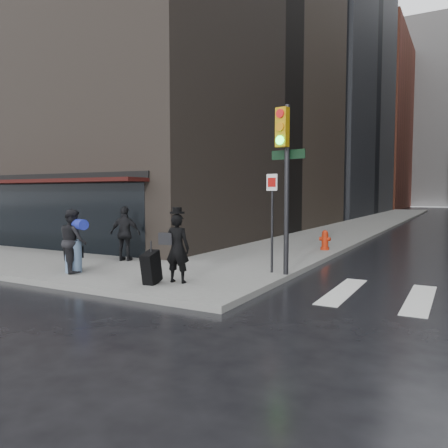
# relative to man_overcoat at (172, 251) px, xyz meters

# --- Properties ---
(ground) EXTENTS (140.00, 140.00, 0.00)m
(ground) POSITION_rel_man_overcoat_xyz_m (0.03, 0.69, -0.89)
(ground) COLOR black
(ground) RESTS_ON ground
(sidewalk_left) EXTENTS (4.00, 50.00, 0.15)m
(sidewalk_left) POSITION_rel_man_overcoat_xyz_m (0.03, 27.69, -0.82)
(sidewalk_left) COLOR slate
(sidewalk_left) RESTS_ON ground
(bldg_corner_nw) EXTENTS (22.00, 22.00, 28.00)m
(bldg_corner_nw) POSITION_rel_man_overcoat_xyz_m (-12.97, 13.69, 13.11)
(bldg_corner_nw) COLOR #856B52
(bldg_corner_nw) RESTS_ON ground
(bldg_left_mid) EXTENTS (22.00, 24.00, 34.00)m
(bldg_left_mid) POSITION_rel_man_overcoat_xyz_m (-12.97, 38.69, 16.11)
(bldg_left_mid) COLOR slate
(bldg_left_mid) RESTS_ON ground
(bldg_left_far) EXTENTS (22.00, 20.00, 26.00)m
(bldg_left_far) POSITION_rel_man_overcoat_xyz_m (-12.97, 62.69, 12.11)
(bldg_left_far) COLOR #59261E
(bldg_left_far) RESTS_ON ground
(storefront) EXTENTS (8.40, 1.11, 2.83)m
(storefront) POSITION_rel_man_overcoat_xyz_m (-6.97, 2.59, 0.93)
(storefront) COLOR black
(storefront) RESTS_ON ground
(man_overcoat) EXTENTS (0.92, 1.01, 1.78)m
(man_overcoat) POSITION_rel_man_overcoat_xyz_m (0.00, 0.00, 0.00)
(man_overcoat) COLOR black
(man_overcoat) RESTS_ON ground
(man_jeans) EXTENTS (1.12, 1.05, 1.67)m
(man_jeans) POSITION_rel_man_overcoat_xyz_m (-3.06, -0.13, 0.09)
(man_jeans) COLOR black
(man_jeans) RESTS_ON ground
(man_greycoat) EXTENTS (1.06, 0.66, 1.68)m
(man_greycoat) POSITION_rel_man_overcoat_xyz_m (-3.22, 2.05, 0.10)
(man_greycoat) COLOR black
(man_greycoat) RESTS_ON ground
(traffic_light) EXTENTS (1.06, 0.57, 4.29)m
(traffic_light) POSITION_rel_man_overcoat_xyz_m (1.88, 2.18, 2.02)
(traffic_light) COLOR black
(traffic_light) RESTS_ON ground
(fire_hydrant) EXTENTS (0.41, 0.32, 0.73)m
(fire_hydrant) POSITION_rel_man_overcoat_xyz_m (1.45, 7.58, -0.42)
(fire_hydrant) COLOR #AF240A
(fire_hydrant) RESTS_ON ground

